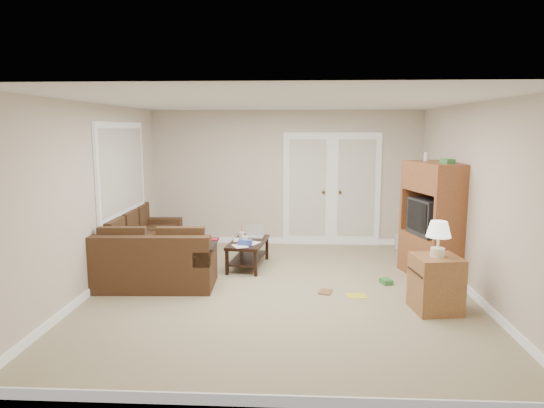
# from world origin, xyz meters

# --- Properties ---
(floor) EXTENTS (5.50, 5.50, 0.00)m
(floor) POSITION_xyz_m (0.00, 0.00, 0.00)
(floor) COLOR tan
(floor) RESTS_ON ground
(ceiling) EXTENTS (5.00, 5.50, 0.02)m
(ceiling) POSITION_xyz_m (0.00, 0.00, 2.50)
(ceiling) COLOR white
(ceiling) RESTS_ON wall_back
(wall_left) EXTENTS (0.02, 5.50, 2.50)m
(wall_left) POSITION_xyz_m (-2.50, 0.00, 1.25)
(wall_left) COLOR beige
(wall_left) RESTS_ON floor
(wall_right) EXTENTS (0.02, 5.50, 2.50)m
(wall_right) POSITION_xyz_m (2.50, 0.00, 1.25)
(wall_right) COLOR beige
(wall_right) RESTS_ON floor
(wall_back) EXTENTS (5.00, 0.02, 2.50)m
(wall_back) POSITION_xyz_m (0.00, 2.75, 1.25)
(wall_back) COLOR beige
(wall_back) RESTS_ON floor
(wall_front) EXTENTS (5.00, 0.02, 2.50)m
(wall_front) POSITION_xyz_m (0.00, -2.75, 1.25)
(wall_front) COLOR beige
(wall_front) RESTS_ON floor
(baseboards) EXTENTS (5.00, 5.50, 0.10)m
(baseboards) POSITION_xyz_m (0.00, 0.00, 0.05)
(baseboards) COLOR silver
(baseboards) RESTS_ON floor
(french_doors) EXTENTS (1.80, 0.05, 2.13)m
(french_doors) POSITION_xyz_m (0.85, 2.71, 1.04)
(french_doors) COLOR silver
(french_doors) RESTS_ON floor
(window_left) EXTENTS (0.05, 1.92, 1.42)m
(window_left) POSITION_xyz_m (-2.46, 1.00, 1.55)
(window_left) COLOR silver
(window_left) RESTS_ON wall_left
(sectional_sofa) EXTENTS (1.80, 2.56, 0.78)m
(sectional_sofa) POSITION_xyz_m (-2.02, 0.69, 0.31)
(sectional_sofa) COLOR #452C1A
(sectional_sofa) RESTS_ON floor
(coffee_table) EXTENTS (0.63, 1.07, 0.70)m
(coffee_table) POSITION_xyz_m (-0.55, 1.16, 0.23)
(coffee_table) COLOR black
(coffee_table) RESTS_ON floor
(tv_armoire) EXTENTS (0.82, 1.17, 1.82)m
(tv_armoire) POSITION_xyz_m (2.20, 0.75, 0.85)
(tv_armoire) COLOR brown
(tv_armoire) RESTS_ON floor
(side_cabinet) EXTENTS (0.58, 0.58, 1.10)m
(side_cabinet) POSITION_xyz_m (1.87, -0.61, 0.39)
(side_cabinet) COLOR #936136
(side_cabinet) RESTS_ON floor
(space_heater) EXTENTS (0.12, 0.11, 0.26)m
(space_heater) POSITION_xyz_m (2.05, 2.45, 0.13)
(space_heater) COLOR silver
(space_heater) RESTS_ON floor
(floor_magazine) EXTENTS (0.27, 0.22, 0.01)m
(floor_magazine) POSITION_xyz_m (1.00, -0.14, 0.00)
(floor_magazine) COLOR yellow
(floor_magazine) RESTS_ON floor
(floor_greenbox) EXTENTS (0.18, 0.21, 0.07)m
(floor_greenbox) POSITION_xyz_m (1.47, 0.39, 0.04)
(floor_greenbox) COLOR #397D3B
(floor_greenbox) RESTS_ON floor
(floor_book) EXTENTS (0.21, 0.25, 0.02)m
(floor_book) POSITION_xyz_m (0.52, -0.00, 0.01)
(floor_book) COLOR brown
(floor_book) RESTS_ON floor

